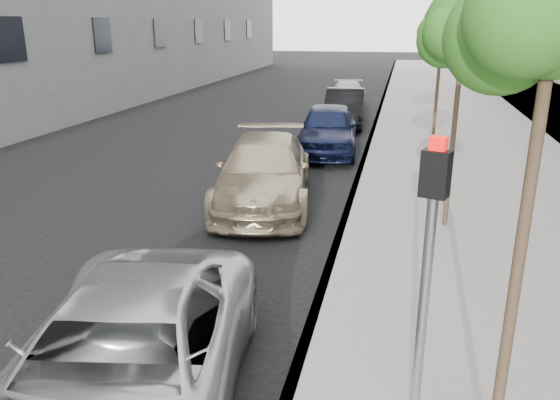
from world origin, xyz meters
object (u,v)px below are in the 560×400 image
(tree_mid, at_px, (466,23))
(sedan_rear, at_px, (347,95))
(suv, at_px, (264,171))
(signal_pole, at_px, (428,256))
(sedan_black, at_px, (345,107))
(minivan, at_px, (125,365))
(tree_far, at_px, (444,22))
(sedan_blue, at_px, (328,129))

(tree_mid, height_order, sedan_rear, tree_mid)
(suv, bearing_deg, signal_pole, -74.05)
(signal_pole, height_order, sedan_black, signal_pole)
(sedan_black, bearing_deg, signal_pole, -85.31)
(signal_pole, height_order, minivan, signal_pole)
(tree_far, height_order, suv, tree_far)
(tree_far, bearing_deg, minivan, -105.55)
(signal_pole, distance_m, sedan_blue, 12.92)
(signal_pole, bearing_deg, sedan_blue, 121.43)
(sedan_black, bearing_deg, minivan, -94.67)
(tree_far, relative_size, minivan, 0.92)
(minivan, height_order, sedan_blue, sedan_blue)
(tree_far, height_order, sedan_rear, tree_far)
(tree_mid, distance_m, signal_pole, 6.45)
(sedan_blue, bearing_deg, minivan, -96.10)
(tree_far, xyz_separation_m, sedan_blue, (-3.33, 0.01, -3.29))
(signal_pole, xyz_separation_m, suv, (-3.37, 7.11, -1.26))
(tree_mid, distance_m, sedan_rear, 17.33)
(tree_mid, relative_size, minivan, 0.94)
(sedan_blue, relative_size, sedan_black, 1.04)
(minivan, bearing_deg, sedan_rear, 80.37)
(tree_far, height_order, sedan_blue, tree_far)
(minivan, relative_size, suv, 0.99)
(minivan, bearing_deg, sedan_black, 79.17)
(tree_mid, bearing_deg, sedan_blue, 117.07)
(tree_far, distance_m, sedan_black, 6.96)
(sedan_black, relative_size, sedan_rear, 1.04)
(minivan, height_order, suv, suv)
(sedan_black, distance_m, sedan_rear, 4.97)
(tree_mid, height_order, signal_pole, tree_mid)
(sedan_black, bearing_deg, sedan_blue, -93.72)
(tree_far, distance_m, suv, 7.59)
(sedan_blue, xyz_separation_m, sedan_rear, (-0.40, 10.06, -0.16))
(signal_pole, xyz_separation_m, minivan, (-2.92, -0.46, -1.31))
(tree_far, bearing_deg, sedan_rear, 110.32)
(tree_mid, distance_m, sedan_blue, 8.00)
(tree_mid, relative_size, signal_pole, 1.60)
(signal_pole, distance_m, suv, 7.97)
(minivan, bearing_deg, signal_pole, -0.96)
(suv, relative_size, sedan_black, 1.17)
(tree_far, bearing_deg, suv, -126.66)
(signal_pole, xyz_separation_m, sedan_blue, (-2.62, 12.59, -1.23))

